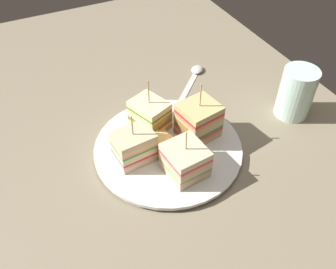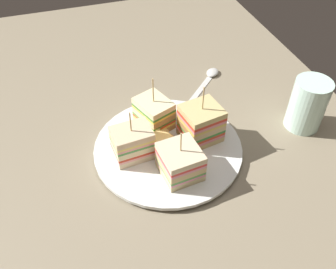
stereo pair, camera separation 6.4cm
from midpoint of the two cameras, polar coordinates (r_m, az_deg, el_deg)
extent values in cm
cube|color=gray|center=(68.12, 2.71, -3.24)|extent=(129.94, 80.23, 1.80)
cylinder|color=white|center=(67.25, 2.74, -2.56)|extent=(16.74, 16.74, 0.56)
cylinder|color=white|center=(66.80, 2.76, -2.19)|extent=(27.00, 27.00, 0.69)
cube|color=beige|center=(64.88, -2.66, -2.78)|extent=(5.67, 7.10, 1.17)
cube|color=#B2844C|center=(65.69, 0.01, -1.97)|extent=(5.02, 0.69, 1.17)
cube|color=pink|center=(64.28, -2.68, -2.29)|extent=(5.67, 7.10, 0.47)
cube|color=red|center=(63.94, -2.70, -2.00)|extent=(5.67, 7.10, 0.47)
cube|color=beige|center=(63.35, -2.72, -1.48)|extent=(5.67, 7.10, 1.17)
cube|color=#9E7242|center=(64.18, 0.01, -0.66)|extent=(5.02, 0.69, 1.17)
cube|color=#489344|center=(62.77, -2.75, -0.96)|extent=(5.67, 7.10, 0.47)
cube|color=#F2A198|center=(62.43, -2.76, -0.66)|extent=(5.67, 7.10, 0.47)
cube|color=#EAD062|center=(62.10, -2.78, -0.35)|extent=(5.67, 7.10, 0.47)
cube|color=beige|center=(61.53, -2.80, 0.19)|extent=(5.67, 7.10, 1.17)
cylinder|color=tan|center=(59.79, -2.88, 1.95)|extent=(0.24, 0.24, 3.94)
cube|color=beige|center=(62.20, 4.98, -5.68)|extent=(7.29, 6.92, 1.15)
cube|color=#B2844C|center=(64.06, 3.62, -3.64)|extent=(0.90, 6.13, 1.15)
cube|color=pink|center=(61.57, 5.03, -5.19)|extent=(7.29, 6.92, 0.49)
cube|color=#61A14D|center=(61.20, 5.06, -4.89)|extent=(7.29, 6.92, 0.49)
cube|color=#DEB980|center=(60.58, 5.10, -4.38)|extent=(7.29, 6.92, 1.15)
cube|color=#9E7242|center=(62.49, 3.71, -2.33)|extent=(0.90, 6.13, 1.15)
cube|color=pink|center=(59.97, 5.15, -3.86)|extent=(7.29, 6.92, 0.49)
cube|color=#E23B36|center=(59.61, 5.18, -3.54)|extent=(7.29, 6.92, 0.49)
cube|color=beige|center=(59.00, 5.23, -3.01)|extent=(7.29, 6.92, 1.15)
cylinder|color=tan|center=(57.22, 5.39, -1.32)|extent=(0.24, 0.24, 3.80)
cube|color=#E0C17D|center=(68.44, 7.72, -0.13)|extent=(7.21, 7.63, 1.14)
cube|color=#9E7242|center=(67.03, 5.39, -1.05)|extent=(6.01, 1.28, 1.14)
cube|color=pink|center=(67.85, 7.79, 0.38)|extent=(7.21, 7.63, 0.57)
cube|color=#DA4627|center=(67.46, 7.83, 0.73)|extent=(7.21, 7.63, 0.57)
cube|color=#3D8B3C|center=(67.08, 7.88, 1.08)|extent=(7.21, 7.63, 0.57)
cube|color=beige|center=(66.50, 7.95, 1.62)|extent=(7.21, 7.63, 1.14)
cube|color=#9E7242|center=(65.05, 5.56, 0.71)|extent=(6.01, 1.28, 1.14)
cube|color=#E2C253|center=(65.93, 8.02, 2.16)|extent=(7.21, 7.63, 0.57)
cube|color=pink|center=(65.56, 8.07, 2.53)|extent=(7.21, 7.63, 0.57)
cube|color=red|center=(65.18, 8.12, 2.91)|extent=(7.21, 7.63, 0.57)
cube|color=#D5BD7A|center=(64.63, 8.19, 3.47)|extent=(7.21, 7.63, 1.14)
cylinder|color=tan|center=(62.79, 8.46, 5.48)|extent=(0.24, 0.24, 4.66)
cube|color=beige|center=(70.30, 0.45, 1.82)|extent=(8.13, 7.32, 1.16)
cube|color=#B2844C|center=(68.50, 2.20, 0.39)|extent=(2.11, 4.90, 1.16)
cube|color=#FCDB4F|center=(69.76, 0.46, 2.31)|extent=(8.13, 7.32, 0.46)
cube|color=red|center=(69.45, 0.46, 2.59)|extent=(8.13, 7.32, 0.46)
cube|color=#498A37|center=(69.15, 0.46, 2.87)|extent=(8.13, 7.32, 0.46)
cube|color=beige|center=(68.62, 0.47, 3.38)|extent=(8.13, 7.32, 1.16)
cube|color=#B2844C|center=(66.77, 2.26, 1.96)|extent=(2.11, 4.90, 1.16)
cube|color=yellow|center=(68.09, 0.47, 3.89)|extent=(8.13, 7.32, 0.46)
cube|color=#3B8332|center=(67.80, 0.47, 4.19)|extent=(8.13, 7.32, 0.46)
cube|color=beige|center=(67.28, 0.48, 4.72)|extent=(8.13, 7.32, 1.16)
cylinder|color=tan|center=(65.37, 0.49, 6.79)|extent=(0.24, 0.24, 4.97)
cylinder|color=#DEBE62|center=(66.55, 1.75, -1.59)|extent=(4.01, 4.01, 0.30)
cylinder|color=#E3BF70|center=(66.37, 2.11, -1.26)|extent=(4.41, 4.37, 0.93)
cylinder|color=tan|center=(67.04, 1.26, 0.15)|extent=(5.20, 5.20, 0.66)
cylinder|color=#D6B758|center=(65.46, 1.54, -1.16)|extent=(3.53, 3.53, 0.76)
cylinder|color=#EFCC75|center=(65.09, 1.58, -0.73)|extent=(5.30, 5.36, 1.20)
cylinder|color=tan|center=(66.36, 0.10, 0.37)|extent=(4.94, 4.94, 0.60)
cube|color=silver|center=(81.05, 7.09, 6.55)|extent=(9.48, 9.81, 0.25)
ellipsoid|color=silver|center=(86.74, 9.10, 9.45)|extent=(4.35, 4.38, 1.00)
cylinder|color=silver|center=(75.18, 23.28, 4.21)|extent=(6.83, 6.83, 10.31)
cylinder|color=#ECBA50|center=(77.39, 22.53, 2.14)|extent=(6.28, 6.28, 2.96)
camera|label=1|loc=(0.03, -87.13, 2.79)|focal=39.09mm
camera|label=2|loc=(0.03, 92.87, -2.79)|focal=39.09mm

